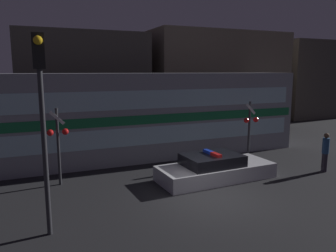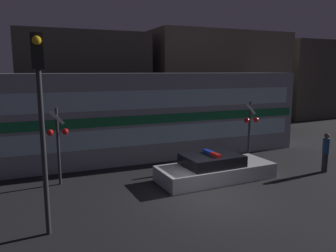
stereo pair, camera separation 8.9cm
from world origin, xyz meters
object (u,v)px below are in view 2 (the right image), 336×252
pedestrian (326,152)px  traffic_light_corner (40,100)px  crossing_signal_near (250,126)px  police_car (215,169)px  train (129,116)px

pedestrian → traffic_light_corner: 12.19m
pedestrian → traffic_light_corner: (-11.78, -1.31, 2.83)m
crossing_signal_near → traffic_light_corner: (-9.67, -4.02, 1.92)m
crossing_signal_near → police_car: bearing=-150.3°
train → pedestrian: (7.42, -5.74, -1.28)m
train → police_car: (2.33, -4.73, -1.75)m
crossing_signal_near → traffic_light_corner: size_ratio=0.55×
police_car → traffic_light_corner: (-6.68, -2.32, 3.30)m
train → pedestrian: size_ratio=10.57×
police_car → traffic_light_corner: traffic_light_corner is taller
crossing_signal_near → pedestrian: bearing=-52.2°
police_car → crossing_signal_near: crossing_signal_near is taller
crossing_signal_near → traffic_light_corner: bearing=-157.4°
police_car → crossing_signal_near: 3.70m
pedestrian → crossing_signal_near: (-2.11, 2.72, 0.91)m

